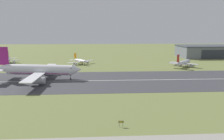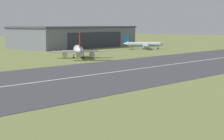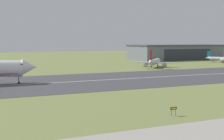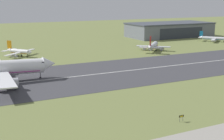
# 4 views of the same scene
# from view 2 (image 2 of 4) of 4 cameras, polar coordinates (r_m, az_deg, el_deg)

# --- Properties ---
(runway_strip) EXTENTS (487.01, 49.81, 0.06)m
(runway_strip) POSITION_cam_2_polar(r_m,az_deg,el_deg) (120.63, -0.12, -0.33)
(runway_strip) COLOR #3D3D42
(runway_strip) RESTS_ON ground_plane
(runway_centreline) EXTENTS (438.31, 0.70, 0.01)m
(runway_centreline) POSITION_cam_2_polar(r_m,az_deg,el_deg) (120.62, -0.12, -0.31)
(runway_centreline) COLOR silver
(runway_centreline) RESTS_ON runway_strip
(hangar_building) EXTENTS (71.50, 33.64, 11.84)m
(hangar_building) POSITION_cam_2_polar(r_m,az_deg,el_deg) (248.42, -4.93, 4.36)
(hangar_building) COLOR slate
(hangar_building) RESTS_ON ground_plane
(airplane_parked_centre) EXTENTS (22.92, 23.95, 10.11)m
(airplane_parked_centre) POSITION_cam_2_polar(r_m,az_deg,el_deg) (170.15, -4.39, 2.55)
(airplane_parked_centre) COLOR silver
(airplane_parked_centre) RESTS_ON ground_plane
(airplane_parked_far_east) EXTENTS (19.09, 20.24, 7.64)m
(airplane_parked_far_east) POSITION_cam_2_polar(r_m,az_deg,el_deg) (229.26, 4.17, 3.34)
(airplane_parked_far_east) COLOR silver
(airplane_parked_far_east) RESTS_ON ground_plane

